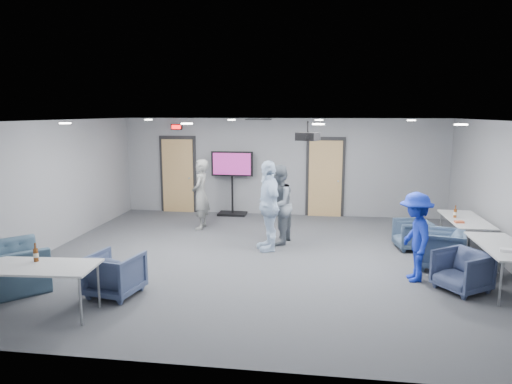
# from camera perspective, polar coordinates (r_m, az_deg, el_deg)

# --- Properties ---
(floor) EXTENTS (9.00, 9.00, 0.00)m
(floor) POSITION_cam_1_polar(r_m,az_deg,el_deg) (9.16, 1.12, -8.24)
(floor) COLOR #3A3C42
(floor) RESTS_ON ground
(ceiling) EXTENTS (9.00, 9.00, 0.00)m
(ceiling) POSITION_cam_1_polar(r_m,az_deg,el_deg) (8.71, 1.18, 8.90)
(ceiling) COLOR white
(ceiling) RESTS_ON wall_back
(wall_back) EXTENTS (9.00, 0.02, 2.70)m
(wall_back) POSITION_cam_1_polar(r_m,az_deg,el_deg) (12.77, 3.28, 3.14)
(wall_back) COLOR gray
(wall_back) RESTS_ON floor
(wall_front) EXTENTS (9.00, 0.02, 2.70)m
(wall_front) POSITION_cam_1_polar(r_m,az_deg,el_deg) (4.99, -4.35, -7.68)
(wall_front) COLOR gray
(wall_front) RESTS_ON floor
(wall_left) EXTENTS (0.02, 8.00, 2.70)m
(wall_left) POSITION_cam_1_polar(r_m,az_deg,el_deg) (10.37, -24.38, 0.68)
(wall_left) COLOR gray
(wall_left) RESTS_ON floor
(door_left) EXTENTS (1.06, 0.17, 2.24)m
(door_left) POSITION_cam_1_polar(r_m,az_deg,el_deg) (13.35, -9.70, 2.08)
(door_left) COLOR black
(door_left) RESTS_ON wall_back
(door_right) EXTENTS (1.06, 0.17, 2.24)m
(door_right) POSITION_cam_1_polar(r_m,az_deg,el_deg) (12.72, 8.65, 1.73)
(door_right) COLOR black
(door_right) RESTS_ON wall_back
(exit_sign) EXTENTS (0.32, 0.08, 0.16)m
(exit_sign) POSITION_cam_1_polar(r_m,az_deg,el_deg) (13.21, -9.91, 8.02)
(exit_sign) COLOR black
(exit_sign) RESTS_ON wall_back
(hvac_diffuser) EXTENTS (0.60, 0.60, 0.03)m
(hvac_diffuser) POSITION_cam_1_polar(r_m,az_deg,el_deg) (11.55, 0.35, 9.08)
(hvac_diffuser) COLOR black
(hvac_diffuser) RESTS_ON ceiling
(downlights) EXTENTS (6.18, 3.78, 0.02)m
(downlights) POSITION_cam_1_polar(r_m,az_deg,el_deg) (8.71, 1.18, 8.80)
(downlights) COLOR white
(downlights) RESTS_ON ceiling
(person_a) EXTENTS (0.42, 0.64, 1.72)m
(person_a) POSITION_cam_1_polar(r_m,az_deg,el_deg) (11.33, -6.93, -0.29)
(person_a) COLOR gray
(person_a) RESTS_ON floor
(person_b) EXTENTS (0.83, 0.97, 1.75)m
(person_b) POSITION_cam_1_polar(r_m,az_deg,el_deg) (9.93, 2.71, -1.61)
(person_b) COLOR slate
(person_b) RESTS_ON floor
(person_c) EXTENTS (0.84, 1.20, 1.89)m
(person_c) POSITION_cam_1_polar(r_m,az_deg,el_deg) (9.48, 1.55, -1.71)
(person_c) COLOR #C5DEFD
(person_c) RESTS_ON floor
(person_d) EXTENTS (0.62, 1.02, 1.54)m
(person_d) POSITION_cam_1_polar(r_m,az_deg,el_deg) (8.24, 19.29, -5.32)
(person_d) COLOR #1A30AE
(person_d) RESTS_ON floor
(chair_right_a) EXTENTS (0.78, 0.76, 0.63)m
(chair_right_a) POSITION_cam_1_polar(r_m,az_deg,el_deg) (10.19, 18.93, -5.06)
(chair_right_a) COLOR #35475D
(chair_right_a) RESTS_ON floor
(chair_right_b) EXTENTS (0.98, 0.96, 0.73)m
(chair_right_b) POSITION_cam_1_polar(r_m,az_deg,el_deg) (9.13, 22.08, -6.64)
(chair_right_b) COLOR #3E526C
(chair_right_b) RESTS_ON floor
(chair_right_c) EXTENTS (1.00, 1.00, 0.66)m
(chair_right_c) POSITION_cam_1_polar(r_m,az_deg,el_deg) (8.17, 24.34, -8.99)
(chair_right_c) COLOR #3D496A
(chair_right_c) RESTS_ON floor
(chair_front_a) EXTENTS (0.86, 0.88, 0.69)m
(chair_front_a) POSITION_cam_1_polar(r_m,az_deg,el_deg) (7.63, -17.18, -9.76)
(chair_front_a) COLOR #3C4969
(chair_front_a) RESTS_ON floor
(chair_front_b) EXTENTS (1.51, 1.50, 0.74)m
(chair_front_b) POSITION_cam_1_polar(r_m,az_deg,el_deg) (8.49, -28.32, -8.33)
(chair_front_b) COLOR #3A5165
(chair_front_b) RESTS_ON floor
(table_right_a) EXTENTS (0.71, 1.70, 0.73)m
(table_right_a) POSITION_cam_1_polar(r_m,az_deg,el_deg) (10.20, 24.73, -3.31)
(table_right_a) COLOR silver
(table_right_a) RESTS_ON floor
(table_right_b) EXTENTS (0.70, 1.67, 0.73)m
(table_right_b) POSITION_cam_1_polar(r_m,az_deg,el_deg) (8.46, 28.39, -6.21)
(table_right_b) COLOR silver
(table_right_b) RESTS_ON floor
(table_front_left) EXTENTS (1.86, 0.88, 0.73)m
(table_front_left) POSITION_cam_1_polar(r_m,az_deg,el_deg) (7.24, -26.26, -8.58)
(table_front_left) COLOR silver
(table_front_left) RESTS_ON floor
(bottle_front) EXTENTS (0.07, 0.07, 0.27)m
(bottle_front) POSITION_cam_1_polar(r_m,az_deg,el_deg) (7.36, -25.82, -7.07)
(bottle_front) COLOR #623110
(bottle_front) RESTS_ON table_front_left
(bottle_right) EXTENTS (0.07, 0.07, 0.25)m
(bottle_right) POSITION_cam_1_polar(r_m,az_deg,el_deg) (10.18, 23.64, -2.43)
(bottle_right) COLOR #623110
(bottle_right) RESTS_ON table_right_a
(snack_box) EXTENTS (0.18, 0.13, 0.04)m
(snack_box) POSITION_cam_1_polar(r_m,az_deg,el_deg) (9.75, 24.05, -3.43)
(snack_box) COLOR #C05230
(snack_box) RESTS_ON table_right_a
(wrapper) EXTENTS (0.23, 0.19, 0.04)m
(wrapper) POSITION_cam_1_polar(r_m,az_deg,el_deg) (8.10, 28.87, -6.39)
(wrapper) COLOR white
(wrapper) RESTS_ON table_right_b
(tv_stand) EXTENTS (1.17, 0.56, 1.79)m
(tv_stand) POSITION_cam_1_polar(r_m,az_deg,el_deg) (12.75, -2.99, 1.62)
(tv_stand) COLOR black
(tv_stand) RESTS_ON floor
(projector) EXTENTS (0.49, 0.45, 0.37)m
(projector) POSITION_cam_1_polar(r_m,az_deg,el_deg) (8.85, 6.49, 6.93)
(projector) COLOR black
(projector) RESTS_ON ceiling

